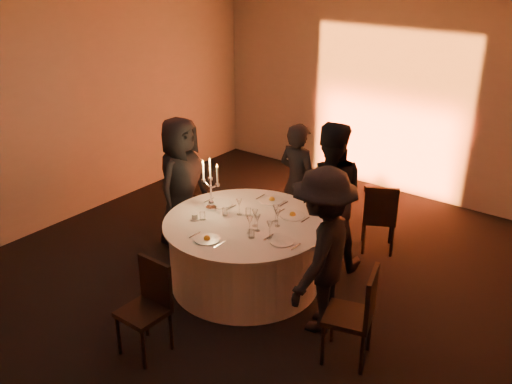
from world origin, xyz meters
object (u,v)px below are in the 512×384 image
Objects in this scene: candelabra at (211,191)px; coffee_cup at (195,217)px; chair_left at (188,186)px; guest_back_right at (328,196)px; chair_front at (148,302)px; guest_left at (181,183)px; guest_right at (322,251)px; guest_back_left at (298,182)px; banquet_table at (245,252)px; chair_back_left at (313,202)px; chair_back_right at (379,215)px; chair_right at (357,311)px.

coffee_cup is at bearing -82.12° from candelabra.
chair_left is at bearing 136.82° from coffee_cup.
chair_front is at bearing 48.12° from guest_back_right.
guest_back_right is at bearing -80.25° from guest_left.
chair_front is at bearing -49.74° from guest_right.
candelabra is (-0.04, 0.32, 0.19)m from coffee_cup.
guest_back_left is 0.87× the size of guest_back_right.
guest_right is (0.58, -1.08, -0.04)m from guest_back_right.
chair_back_left reaches higher than banquet_table.
chair_back_left is at bearing -145.12° from guest_back_left.
guest_left reaches higher than chair_back_right.
chair_left is 8.26× the size of coffee_cup.
chair_right is 1.92m from chair_front.
guest_back_left is at bearing 26.78° from chair_back_left.
chair_back_left is at bearing -98.81° from chair_left.
candelabra reaches higher than chair_left.
guest_right reaches higher than chair_left.
chair_right is 2.92m from guest_left.
chair_back_right is (0.84, 0.19, -0.01)m from chair_back_left.
chair_front is at bearing -171.85° from chair_left.
banquet_table is 1.15m from guest_back_right.
guest_right is at bearing -137.47° from chair_left.
chair_back_right reaches higher than coffee_cup.
guest_right is at bearing 88.42° from guest_back_right.
guest_left is at bearing 50.61° from guest_back_left.
chair_front is 1.71m from guest_right.
candelabra reaches higher than chair_front.
guest_left reaches higher than chair_left.
guest_back_right reaches higher than candelabra.
guest_back_left is at bearing 78.25° from coffee_cup.
candelabra is at bearing 177.19° from banquet_table.
chair_back_left reaches higher than chair_front.
chair_front is at bearing -70.68° from candelabra.
coffee_cup is (-2.10, 0.14, 0.26)m from chair_right.
chair_back_right is 8.29× the size of coffee_cup.
chair_right is 8.68× the size of coffee_cup.
guest_left is 0.94× the size of guest_back_right.
guest_right reaches higher than coffee_cup.
chair_back_left is 0.86m from chair_back_right.
guest_back_right is at bearing 50.62° from coffee_cup.
chair_right is 1.04× the size of chair_front.
guest_back_left reaches higher than chair_left.
guest_back_right is at bearing 157.61° from guest_back_left.
chair_back_right is (2.50, 0.76, 0.00)m from chair_left.
chair_back_left is at bearing 88.20° from banquet_table.
guest_left reaches higher than coffee_cup.
chair_back_left is (1.66, 0.57, 0.01)m from chair_left.
chair_front is (0.01, -1.45, 0.13)m from banquet_table.
guest_left is (-2.83, 0.67, 0.30)m from chair_right.
chair_front is at bearing -67.73° from coffee_cup.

